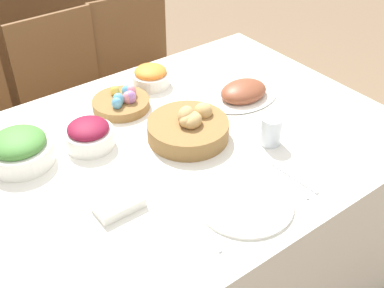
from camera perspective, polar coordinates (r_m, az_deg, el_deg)
name	(u,v)px	position (r m, az deg, el deg)	size (l,w,h in m)	color
dining_table	(173,226)	(1.85, -2.26, -9.73)	(1.56, 1.08, 0.77)	silver
chair_far_right	(142,79)	(2.55, -5.91, 7.65)	(0.46, 0.46, 0.90)	brown
chair_far_center	(73,103)	(2.41, -13.95, 4.71)	(0.42, 0.42, 0.90)	brown
bread_basket	(189,128)	(1.61, -0.37, 1.94)	(0.27, 0.27, 0.12)	olive
egg_basket	(122,102)	(1.79, -8.31, 4.98)	(0.21, 0.21, 0.08)	olive
ham_platter	(243,93)	(1.84, 6.11, 6.07)	(0.29, 0.20, 0.07)	white
beet_salad_bowl	(89,135)	(1.60, -12.11, 1.11)	(0.16, 0.16, 0.09)	white
green_salad_bowl	(19,149)	(1.59, -19.77, -0.56)	(0.20, 0.20, 0.11)	white
carrot_bowl	(151,76)	(1.92, -4.91, 8.01)	(0.15, 0.15, 0.08)	white
dinner_plate	(245,203)	(1.38, 6.30, -6.94)	(0.28, 0.28, 0.01)	white
fork	(199,229)	(1.31, 0.88, -10.03)	(0.02, 0.19, 0.00)	silver
knife	(286,181)	(1.48, 11.03, -4.29)	(0.02, 0.19, 0.00)	silver
spoon	(292,177)	(1.50, 11.83, -3.83)	(0.02, 0.19, 0.00)	silver
drinking_cup	(271,131)	(1.60, 9.32, 1.58)	(0.07, 0.07, 0.10)	silver
butter_dish	(118,204)	(1.37, -8.71, -7.05)	(0.14, 0.08, 0.03)	white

